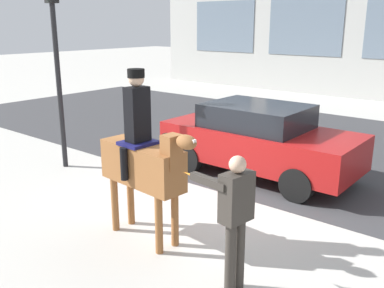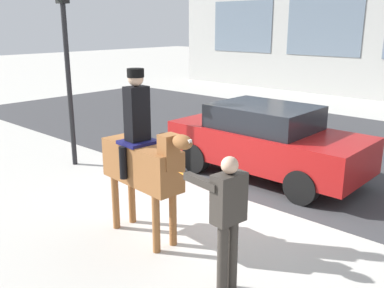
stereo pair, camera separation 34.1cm
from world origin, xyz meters
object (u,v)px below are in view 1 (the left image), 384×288
at_px(mounted_horse_lead, 143,159).
at_px(pedestrian_bystander, 235,213).
at_px(street_car_near_lane, 259,139).
at_px(traffic_light, 54,38).

height_order(mounted_horse_lead, pedestrian_bystander, mounted_horse_lead).
height_order(street_car_near_lane, traffic_light, traffic_light).
relative_size(street_car_near_lane, traffic_light, 0.96).
distance_m(mounted_horse_lead, street_car_near_lane, 3.55).
bearing_deg(mounted_horse_lead, pedestrian_bystander, -3.91).
xyz_separation_m(mounted_horse_lead, traffic_light, (-3.82, 1.22, 1.59)).
relative_size(pedestrian_bystander, traffic_light, 0.40).
distance_m(mounted_horse_lead, pedestrian_bystander, 1.79).
height_order(pedestrian_bystander, traffic_light, traffic_light).
bearing_deg(mounted_horse_lead, street_car_near_lane, 97.12).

